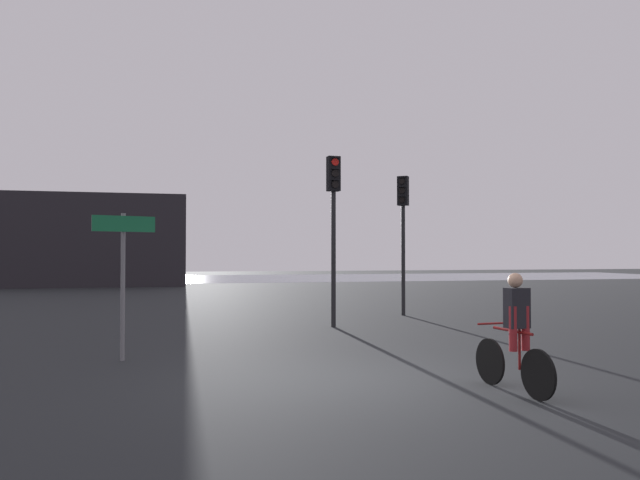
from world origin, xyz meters
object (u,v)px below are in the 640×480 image
at_px(distant_building, 48,240).
at_px(cyclist, 515,332).
at_px(traffic_light_far_right, 403,218).
at_px(direction_sign_post, 123,264).
at_px(traffic_light_center, 334,208).

relative_size(distant_building, cyclist, 9.14).
height_order(distant_building, traffic_light_far_right, distant_building).
height_order(direction_sign_post, cyclist, direction_sign_post).
bearing_deg(traffic_light_far_right, direction_sign_post, 75.98).
relative_size(traffic_light_far_right, traffic_light_center, 0.97).
xyz_separation_m(traffic_light_center, cyclist, (0.50, -7.96, -2.25)).
relative_size(distant_building, traffic_light_far_right, 3.64).
xyz_separation_m(traffic_light_far_right, cyclist, (-2.36, -10.46, -2.16)).
distance_m(traffic_light_center, direction_sign_post, 6.51).
xyz_separation_m(distant_building, cyclist, (11.65, -31.18, -1.86)).
distance_m(traffic_light_far_right, traffic_light_center, 3.79).
bearing_deg(cyclist, distant_building, 104.31).
bearing_deg(direction_sign_post, traffic_light_center, -159.45).
relative_size(traffic_light_far_right, direction_sign_post, 1.65).
distance_m(distant_building, direction_sign_post, 28.03).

